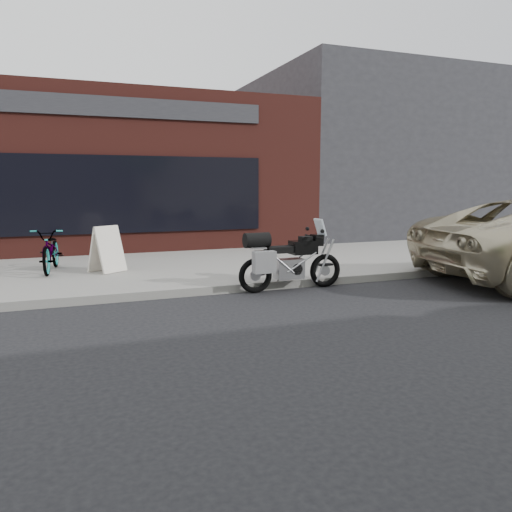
% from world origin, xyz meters
% --- Properties ---
extents(ground, '(120.00, 120.00, 0.00)m').
position_xyz_m(ground, '(0.00, 0.00, 0.00)').
color(ground, black).
rests_on(ground, ground).
extents(near_sidewalk, '(44.00, 6.00, 0.15)m').
position_xyz_m(near_sidewalk, '(0.00, 7.00, 0.07)').
color(near_sidewalk, gray).
rests_on(near_sidewalk, ground).
extents(storefront, '(14.00, 10.07, 4.50)m').
position_xyz_m(storefront, '(-2.00, 13.98, 2.25)').
color(storefront, '#57221C').
rests_on(storefront, ground).
extents(neighbour_building, '(10.00, 10.00, 6.00)m').
position_xyz_m(neighbour_building, '(10.00, 14.00, 3.00)').
color(neighbour_building, '#28272C').
rests_on(neighbour_building, ground).
extents(motorcycle, '(2.10, 0.70, 1.32)m').
position_xyz_m(motorcycle, '(1.55, 3.88, 0.57)').
color(motorcycle, black).
rests_on(motorcycle, ground).
extents(bicycle_front, '(0.82, 1.80, 0.91)m').
position_xyz_m(bicycle_front, '(-2.50, 6.74, 0.61)').
color(bicycle_front, gray).
rests_on(bicycle_front, near_sidewalk).
extents(sandwich_sign, '(0.81, 0.79, 0.96)m').
position_xyz_m(sandwich_sign, '(-1.42, 6.30, 0.63)').
color(sandwich_sign, white).
rests_on(sandwich_sign, near_sidewalk).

